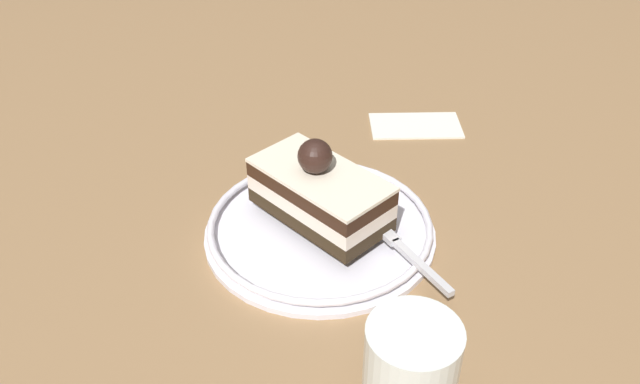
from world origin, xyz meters
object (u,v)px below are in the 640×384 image
(cake_slice, at_px, (317,194))
(fork, at_px, (403,249))
(dessert_plate, at_px, (320,228))
(folded_napkin, at_px, (416,125))
(drink_glass_near, at_px, (410,378))

(cake_slice, distance_m, fork, 0.08)
(dessert_plate, relative_size, folded_napkin, 2.03)
(dessert_plate, xyz_separation_m, drink_glass_near, (-0.11, -0.14, 0.03))
(cake_slice, distance_m, folded_napkin, 0.21)
(fork, height_order, drink_glass_near, drink_glass_near)
(dessert_plate, xyz_separation_m, fork, (0.01, -0.08, 0.01))
(fork, bearing_deg, folded_napkin, 25.24)
(drink_glass_near, distance_m, folded_napkin, 0.36)
(dessert_plate, bearing_deg, folded_napkin, 5.15)
(dessert_plate, bearing_deg, drink_glass_near, -128.40)
(dessert_plate, bearing_deg, cake_slice, 61.49)
(drink_glass_near, bearing_deg, cake_slice, 51.91)
(cake_slice, distance_m, drink_glass_near, 0.19)
(dessert_plate, bearing_deg, fork, -85.88)
(fork, distance_m, drink_glass_near, 0.14)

